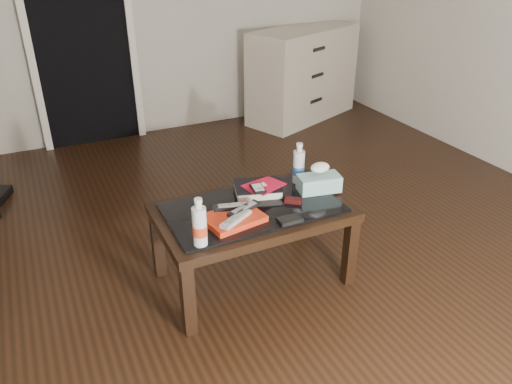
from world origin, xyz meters
TOP-DOWN VIEW (x-y plane):
  - ground at (0.00, 0.00)m, footprint 5.00×5.00m
  - doorway at (-0.40, 2.47)m, footprint 0.90×0.08m
  - coffee_table at (0.03, -0.03)m, footprint 1.00×0.60m
  - dresser at (1.66, 2.23)m, footprint 1.30×0.91m
  - magazines at (-0.12, -0.12)m, footprint 0.31×0.25m
  - remote_silver at (-0.13, -0.17)m, footprint 0.20×0.14m
  - remote_black_front at (-0.05, -0.10)m, footprint 0.20×0.12m
  - remote_black_back at (-0.09, -0.05)m, footprint 0.21×0.10m
  - textbook at (0.12, 0.10)m, footprint 0.30×0.26m
  - dvd_mailers at (0.14, 0.08)m, footprint 0.21×0.17m
  - ipod at (0.09, 0.04)m, footprint 0.08×0.11m
  - flip_phone at (0.24, -0.08)m, footprint 0.10×0.09m
  - wallet at (0.13, -0.25)m, footprint 0.12×0.07m
  - water_bottle_left at (-0.34, -0.25)m, footprint 0.08×0.08m
  - water_bottle_right at (0.39, 0.12)m, footprint 0.07×0.07m
  - tissue_box at (0.44, -0.02)m, footprint 0.25×0.16m

SIDE VIEW (x-z plane):
  - ground at x=0.00m, z-range 0.00..0.00m
  - coffee_table at x=0.03m, z-range 0.17..0.63m
  - dresser at x=1.66m, z-range 0.00..0.90m
  - wallet at x=0.13m, z-range 0.46..0.48m
  - flip_phone at x=0.24m, z-range 0.46..0.48m
  - magazines at x=-0.12m, z-range 0.46..0.49m
  - textbook at x=0.12m, z-range 0.46..0.51m
  - remote_silver at x=-0.13m, z-range 0.49..0.51m
  - remote_black_front at x=-0.05m, z-range 0.49..0.51m
  - remote_black_back at x=-0.09m, z-range 0.49..0.51m
  - tissue_box at x=0.44m, z-range 0.46..0.55m
  - dvd_mailers at x=0.14m, z-range 0.51..0.51m
  - ipod at x=0.09m, z-range 0.51..0.53m
  - water_bottle_left at x=-0.34m, z-range 0.46..0.70m
  - water_bottle_right at x=0.39m, z-range 0.46..0.70m
  - doorway at x=-0.40m, z-range -0.01..2.06m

